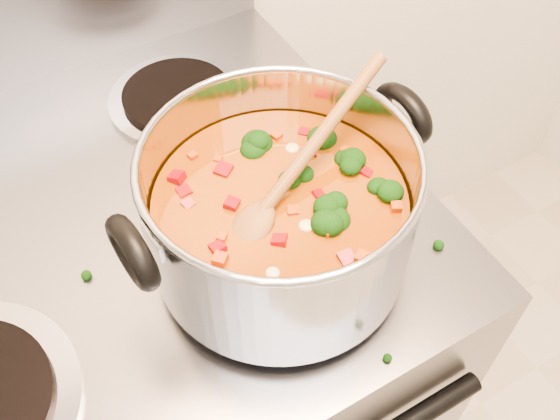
% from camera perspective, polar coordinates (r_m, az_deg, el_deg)
% --- Properties ---
extents(electric_range, '(0.75, 0.68, 1.08)m').
position_cam_1_polar(electric_range, '(1.13, -11.61, -15.49)').
color(electric_range, gray).
rests_on(electric_range, ground).
extents(stockpot, '(0.33, 0.27, 0.16)m').
position_cam_1_polar(stockpot, '(0.62, -0.00, -0.31)').
color(stockpot, '#AEADB6').
rests_on(stockpot, electric_range).
extents(wooden_spoon, '(0.24, 0.11, 0.10)m').
position_cam_1_polar(wooden_spoon, '(0.59, 0.52, 2.62)').
color(wooden_spoon, brown).
rests_on(wooden_spoon, stockpot).
extents(cooktop_crumbs, '(0.35, 0.26, 0.01)m').
position_cam_1_polar(cooktop_crumbs, '(0.65, 1.60, -9.51)').
color(cooktop_crumbs, black).
rests_on(cooktop_crumbs, electric_range).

